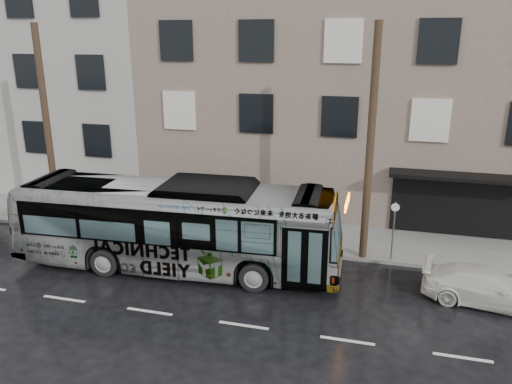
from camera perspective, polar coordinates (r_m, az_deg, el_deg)
ground at (r=19.09m, az=-8.69°, el=-9.62°), size 120.00×120.00×0.00m
sidewalk at (r=23.22m, az=-3.95°, el=-4.19°), size 90.00×3.60×0.15m
building_taupe at (r=28.46m, az=10.79°, el=10.85°), size 20.00×12.00×11.00m
building_grey at (r=38.86m, az=-26.27°, el=14.81°), size 26.00×15.00×16.00m
utility_pole_front at (r=19.23m, az=12.92°, el=5.09°), size 0.30×0.30×9.00m
utility_pole_rear at (r=24.10m, az=-22.74°, el=6.61°), size 0.30×0.30×9.00m
sign_post at (r=20.18m, az=15.41°, el=-4.34°), size 0.06×0.06×2.40m
bus at (r=19.22m, az=-9.07°, el=-3.76°), size 12.62×3.52×3.48m
white_sedan at (r=18.63m, az=24.91°, el=-9.81°), size 4.34×2.24×1.20m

